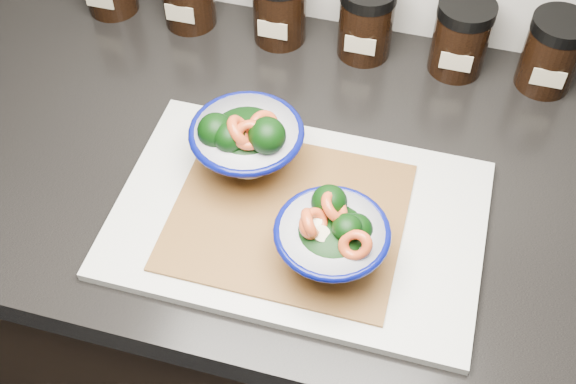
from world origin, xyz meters
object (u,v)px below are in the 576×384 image
(bowl_left, at_px, (247,141))
(spice_jar_f, at_px, (552,53))
(bowl_right, at_px, (332,238))
(spice_jar_c, at_px, (280,7))
(cutting_board, at_px, (298,218))
(spice_jar_e, at_px, (461,37))
(spice_jar_d, at_px, (366,21))

(bowl_left, distance_m, spice_jar_f, 0.46)
(bowl_right, bearing_deg, spice_jar_c, 113.67)
(cutting_board, relative_size, spice_jar_c, 3.98)
(cutting_board, height_order, spice_jar_c, spice_jar_c)
(spice_jar_c, bearing_deg, spice_jar_f, 0.00)
(bowl_right, distance_m, spice_jar_f, 0.45)
(bowl_left, height_order, bowl_right, bowl_left)
(spice_jar_c, distance_m, spice_jar_e, 0.27)
(bowl_right, xyz_separation_m, spice_jar_f, (0.22, 0.39, -0.00))
(bowl_left, height_order, spice_jar_d, bowl_left)
(bowl_right, xyz_separation_m, spice_jar_d, (-0.04, 0.39, -0.00))
(bowl_left, distance_m, spice_jar_e, 0.36)
(cutting_board, bearing_deg, bowl_right, -45.78)
(bowl_left, distance_m, spice_jar_d, 0.29)
(cutting_board, bearing_deg, spice_jar_f, 50.46)
(bowl_left, xyz_separation_m, spice_jar_c, (-0.04, 0.28, -0.01))
(spice_jar_c, distance_m, spice_jar_d, 0.13)
(bowl_right, relative_size, spice_jar_c, 1.16)
(spice_jar_c, bearing_deg, bowl_right, -66.33)
(spice_jar_d, height_order, spice_jar_e, same)
(spice_jar_d, bearing_deg, bowl_right, -84.16)
(spice_jar_d, bearing_deg, spice_jar_c, 180.00)
(bowl_left, distance_m, bowl_right, 0.17)
(cutting_board, xyz_separation_m, spice_jar_d, (0.01, 0.34, 0.05))
(bowl_left, xyz_separation_m, spice_jar_d, (0.09, 0.28, -0.01))
(cutting_board, height_order, spice_jar_e, spice_jar_e)
(spice_jar_e, xyz_separation_m, spice_jar_f, (0.13, 0.00, 0.00))
(spice_jar_c, height_order, spice_jar_e, same)
(spice_jar_e, bearing_deg, bowl_left, -129.77)
(spice_jar_d, xyz_separation_m, spice_jar_e, (0.14, 0.00, 0.00))
(spice_jar_e, height_order, spice_jar_f, same)
(bowl_left, xyz_separation_m, spice_jar_e, (0.23, 0.28, -0.01))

